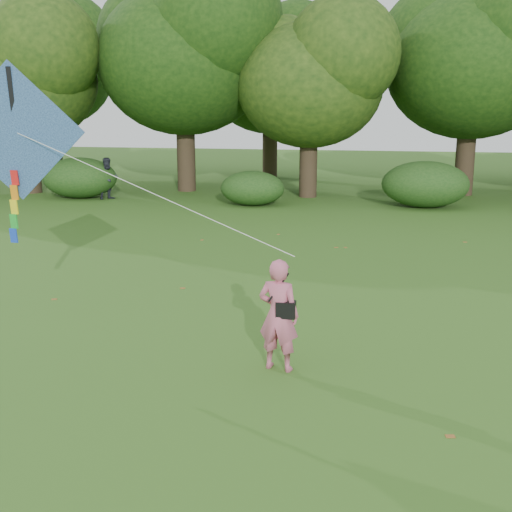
# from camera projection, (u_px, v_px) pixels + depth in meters

# --- Properties ---
(ground) EXTENTS (100.00, 100.00, 0.00)m
(ground) POSITION_uv_depth(u_px,v_px,m) (297.00, 386.00, 9.66)
(ground) COLOR #265114
(ground) RESTS_ON ground
(man_kite_flyer) EXTENTS (0.74, 0.56, 1.81)m
(man_kite_flyer) POSITION_uv_depth(u_px,v_px,m) (279.00, 315.00, 10.07)
(man_kite_flyer) COLOR #C05A76
(man_kite_flyer) RESTS_ON ground
(bystander_left) EXTENTS (1.09, 1.13, 1.83)m
(bystander_left) POSITION_uv_depth(u_px,v_px,m) (109.00, 179.00, 28.19)
(bystander_left) COLOR #252732
(bystander_left) RESTS_ON ground
(crossbody_bag) EXTENTS (0.43, 0.20, 0.71)m
(crossbody_bag) POSITION_uv_depth(u_px,v_px,m) (286.00, 309.00, 9.99)
(crossbody_bag) COLOR black
(crossbody_bag) RESTS_ON ground
(flying_kite) EXTENTS (6.13, 1.04, 3.14)m
(flying_kite) POSITION_uv_depth(u_px,v_px,m) (16.00, 135.00, 10.99)
(flying_kite) COLOR #293AB5
(flying_kite) RESTS_ON ground
(tree_line) EXTENTS (54.70, 15.30, 9.48)m
(tree_line) POSITION_uv_depth(u_px,v_px,m) (395.00, 71.00, 29.92)
(tree_line) COLOR #3A2D1E
(tree_line) RESTS_ON ground
(shrub_band) EXTENTS (39.15, 3.22, 1.88)m
(shrub_band) POSITION_uv_depth(u_px,v_px,m) (333.00, 185.00, 26.41)
(shrub_band) COLOR #264919
(shrub_band) RESTS_ON ground
(fallen_leaves) EXTENTS (11.44, 13.80, 0.01)m
(fallen_leaves) POSITION_uv_depth(u_px,v_px,m) (327.00, 284.00, 15.09)
(fallen_leaves) COLOR brown
(fallen_leaves) RESTS_ON ground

